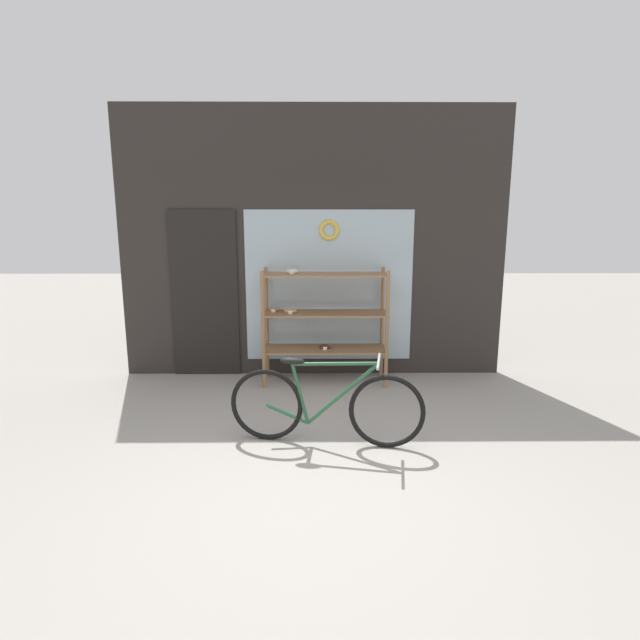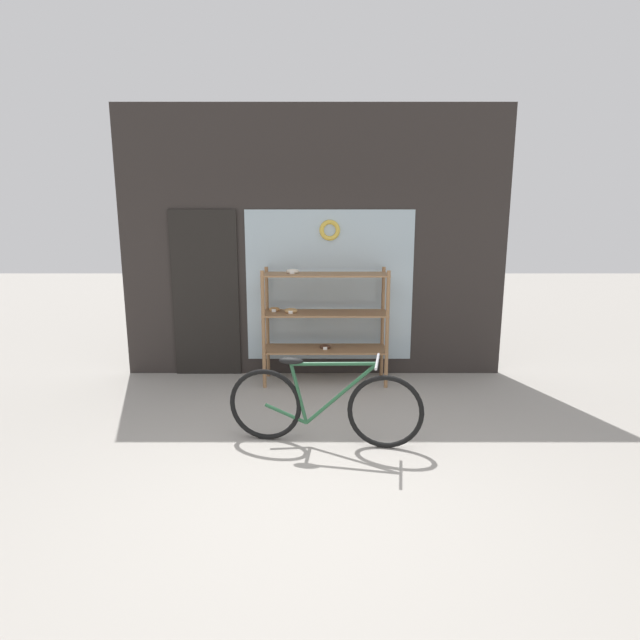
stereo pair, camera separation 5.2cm
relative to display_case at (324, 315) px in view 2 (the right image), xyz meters
name	(u,v)px [view 2 (the right image)]	position (x,y,z in m)	size (l,w,h in m)	color
ground_plane	(310,486)	(-0.12, -2.48, -0.84)	(30.00, 30.00, 0.00)	gray
storefront_facade	(311,248)	(-0.16, 0.38, 0.78)	(4.83, 0.13, 3.34)	#2D2826
display_case	(324,315)	(0.00, 0.00, 0.00)	(1.50, 0.49, 1.41)	#8E6642
bicycle	(324,405)	(-0.01, -1.74, -0.48)	(1.74, 0.47, 0.80)	black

